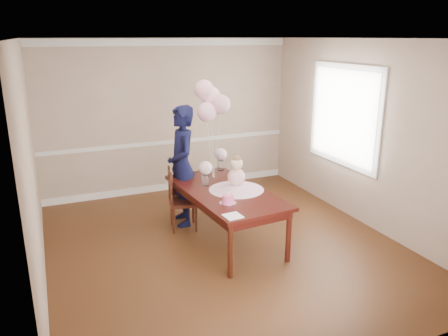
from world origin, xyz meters
TOP-DOWN VIEW (x-y plane):
  - floor at (0.00, 0.00)m, footprint 4.50×5.00m
  - ceiling at (0.00, 0.00)m, footprint 4.50×5.00m
  - wall_back at (0.00, 2.50)m, footprint 4.50×0.02m
  - wall_front at (0.00, -2.50)m, footprint 4.50×0.02m
  - wall_left at (-2.25, 0.00)m, footprint 0.02×5.00m
  - wall_right at (2.25, 0.00)m, footprint 0.02×5.00m
  - chair_rail_trim at (0.00, 2.49)m, footprint 4.50×0.02m
  - crown_molding at (0.00, 2.49)m, footprint 4.50×0.02m
  - baseboard_trim at (0.00, 2.49)m, footprint 4.50×0.02m
  - window_frame at (2.23, 0.50)m, footprint 0.02×1.66m
  - window_blinds at (2.21, 0.50)m, footprint 0.01×1.50m
  - dining_table_top at (0.08, 0.17)m, footprint 1.15×2.04m
  - table_apron at (0.08, 0.17)m, footprint 1.05×1.94m
  - table_leg_fl at (-0.25, -0.77)m, footprint 0.07×0.07m
  - table_leg_fr at (0.58, -0.70)m, footprint 0.07×0.07m
  - table_leg_bl at (-0.41, 1.03)m, footprint 0.07×0.07m
  - table_leg_br at (0.42, 1.10)m, footprint 0.07×0.07m
  - baby_skirt at (0.24, 0.13)m, footprint 0.81×0.81m
  - baby_torso at (0.24, 0.13)m, footprint 0.24×0.24m
  - baby_head at (0.24, 0.13)m, footprint 0.17×0.17m
  - baby_hair at (0.24, 0.13)m, footprint 0.12×0.12m
  - cake_platter at (-0.07, -0.29)m, footprint 0.23×0.23m
  - birthday_cake at (-0.07, -0.29)m, footprint 0.16×0.16m
  - cake_flower_a at (-0.07, -0.29)m, footprint 0.03×0.03m
  - cake_flower_b at (-0.04, -0.27)m, footprint 0.03×0.03m
  - rose_vase_near at (-0.09, 0.45)m, footprint 0.11×0.11m
  - roses_near at (-0.09, 0.45)m, footprint 0.19×0.19m
  - rose_vase_far at (0.38, 1.03)m, footprint 0.11×0.11m
  - roses_far at (0.38, 1.03)m, footprint 0.19×0.19m
  - napkin at (-0.18, -0.70)m, footprint 0.21×0.21m
  - balloon_weight at (0.13, 0.71)m, footprint 0.04×0.04m
  - balloon_a at (0.04, 0.70)m, footprint 0.27×0.27m
  - balloon_b at (0.24, 0.67)m, footprint 0.27×0.27m
  - balloon_c at (0.15, 0.81)m, footprint 0.27×0.27m
  - balloon_d at (0.05, 0.82)m, footprint 0.27×0.27m
  - balloon_ribbon_a at (0.09, 0.71)m, footprint 0.09×0.01m
  - balloon_ribbon_b at (0.19, 0.69)m, footprint 0.10×0.04m
  - balloon_ribbon_c at (0.14, 0.76)m, footprint 0.01×0.09m
  - balloon_ribbon_d at (0.09, 0.77)m, footprint 0.09×0.09m
  - dining_chair_seat at (-0.32, 0.77)m, footprint 0.47×0.47m
  - chair_leg_fl at (-0.51, 0.64)m, footprint 0.04×0.04m
  - chair_leg_fr at (-0.19, 0.57)m, footprint 0.04×0.04m
  - chair_leg_bl at (-0.45, 0.96)m, footprint 0.04×0.04m
  - chair_leg_br at (-0.13, 0.89)m, footprint 0.04×0.04m
  - chair_back_post_l at (-0.53, 0.64)m, footprint 0.04×0.04m
  - chair_back_post_r at (-0.46, 0.96)m, footprint 0.04×0.04m
  - chair_slat_low at (-0.50, 0.80)m, footprint 0.10×0.36m
  - chair_slat_mid at (-0.50, 0.80)m, footprint 0.10×0.36m
  - chair_slat_top at (-0.50, 0.80)m, footprint 0.10×0.36m
  - woman at (-0.26, 0.96)m, footprint 0.48×0.68m

SIDE VIEW (x-z plane):
  - floor at x=0.00m, z-range 0.00..0.00m
  - baseboard_trim at x=0.00m, z-range 0.00..0.12m
  - chair_leg_fl at x=-0.51m, z-range 0.00..0.39m
  - chair_leg_fr at x=-0.19m, z-range 0.00..0.39m
  - chair_leg_bl at x=-0.45m, z-range 0.00..0.39m
  - chair_leg_br at x=-0.13m, z-range 0.00..0.39m
  - table_leg_fl at x=-0.25m, z-range 0.00..0.69m
  - table_leg_fr at x=0.58m, z-range 0.00..0.69m
  - table_leg_bl at x=-0.41m, z-range 0.00..0.69m
  - table_leg_br at x=0.42m, z-range 0.00..0.69m
  - dining_chair_seat at x=-0.32m, z-range 0.38..0.43m
  - chair_slat_low at x=-0.50m, z-range 0.54..0.58m
  - table_apron at x=0.08m, z-range 0.59..0.69m
  - chair_back_post_l at x=-0.53m, z-range 0.42..0.92m
  - chair_back_post_r at x=-0.46m, z-range 0.42..0.92m
  - chair_slat_mid at x=-0.50m, z-range 0.68..0.73m
  - dining_table_top at x=0.08m, z-range 0.69..0.74m
  - cake_platter at x=-0.07m, z-range 0.74..0.74m
  - napkin at x=-0.18m, z-range 0.74..0.75m
  - balloon_weight at x=0.13m, z-range 0.74..0.76m
  - baby_skirt at x=0.24m, z-range 0.74..0.83m
  - birthday_cake at x=-0.07m, z-range 0.74..0.84m
  - rose_vase_near at x=-0.09m, z-range 0.74..0.89m
  - rose_vase_far at x=0.38m, z-range 0.74..0.89m
  - chair_slat_top at x=-0.50m, z-range 0.83..0.87m
  - cake_flower_a at x=-0.07m, z-range 0.84..0.87m
  - cake_flower_b at x=-0.04m, z-range 0.84..0.87m
  - woman at x=-0.26m, z-range 0.00..1.79m
  - chair_rail_trim at x=0.00m, z-range 0.86..0.94m
  - baby_torso at x=0.24m, z-range 0.80..1.03m
  - roses_near at x=-0.09m, z-range 0.90..1.09m
  - roses_far at x=0.38m, z-range 0.90..1.09m
  - baby_head at x=0.24m, z-range 1.02..1.18m
  - baby_hair at x=0.24m, z-range 1.10..1.22m
  - balloon_ribbon_a at x=0.09m, z-range 0.75..1.57m
  - balloon_ribbon_b at x=0.19m, z-range 0.75..1.67m
  - balloon_ribbon_c at x=0.14m, z-range 0.75..1.77m
  - balloon_ribbon_d at x=0.09m, z-range 0.75..1.86m
  - wall_back at x=0.00m, z-range 0.00..2.70m
  - wall_front at x=0.00m, z-range 0.00..2.70m
  - wall_left at x=-2.25m, z-range 0.00..2.70m
  - wall_right at x=2.25m, z-range 0.00..2.70m
  - window_frame at x=2.23m, z-range 0.77..2.33m
  - window_blinds at x=2.21m, z-range 0.85..2.25m
  - balloon_a at x=0.04m, z-range 1.58..1.86m
  - balloon_b at x=0.24m, z-range 1.68..1.95m
  - balloon_c at x=0.15m, z-range 1.78..2.05m
  - balloon_d at x=0.05m, z-range 1.88..2.15m
  - crown_molding at x=0.00m, z-range 2.57..2.69m
  - ceiling at x=0.00m, z-range 2.69..2.71m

